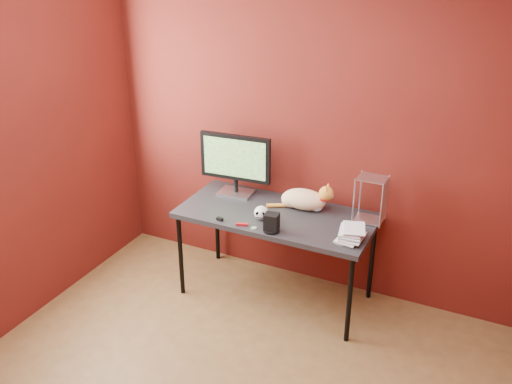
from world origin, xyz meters
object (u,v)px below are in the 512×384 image
at_px(speaker, 272,223).
at_px(book_stack, 346,170).
at_px(desk, 276,219).
at_px(skull_mug, 261,213).
at_px(monitor, 235,162).
at_px(cat, 304,199).

relative_size(speaker, book_stack, 0.14).
height_order(desk, skull_mug, skull_mug).
height_order(desk, book_stack, book_stack).
bearing_deg(speaker, monitor, 132.55).
bearing_deg(skull_mug, speaker, -59.71).
bearing_deg(skull_mug, monitor, 123.60).
height_order(monitor, cat, monitor).
bearing_deg(desk, skull_mug, -114.75).
distance_m(monitor, cat, 0.64).
relative_size(desk, skull_mug, 13.06).
bearing_deg(speaker, skull_mug, 130.20).
relative_size(skull_mug, speaker, 0.82).
xyz_separation_m(cat, book_stack, (0.40, -0.30, 0.43)).
distance_m(cat, book_stack, 0.66).
xyz_separation_m(desk, book_stack, (0.56, -0.14, 0.56)).
distance_m(desk, speaker, 0.31).
bearing_deg(desk, speaker, -73.50).
bearing_deg(monitor, cat, -6.16).
bearing_deg(cat, book_stack, -40.04).
bearing_deg(skull_mug, cat, 36.53).
bearing_deg(speaker, book_stack, 9.36).
bearing_deg(speaker, desk, 99.99).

